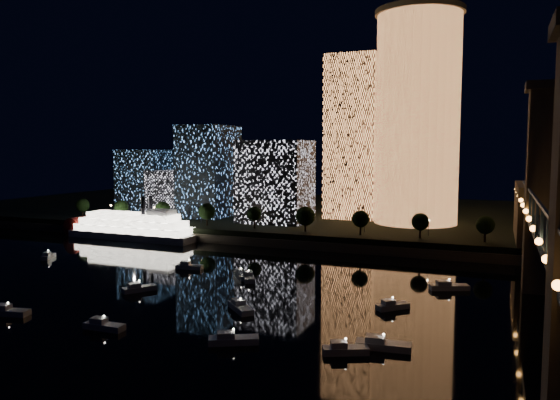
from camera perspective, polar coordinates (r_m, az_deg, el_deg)
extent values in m
plane|color=black|center=(113.46, -7.44, -12.31)|extent=(520.00, 520.00, 0.00)
cube|color=black|center=(261.61, 9.93, -1.71)|extent=(420.00, 160.00, 5.00)
cube|color=#6B5E4C|center=(186.92, 4.96, -4.78)|extent=(420.00, 6.00, 3.00)
cylinder|color=#FF9951|center=(221.60, 14.16, 8.02)|extent=(32.00, 32.00, 80.52)
cylinder|color=#6B5E4C|center=(227.39, 14.41, 18.46)|extent=(34.00, 34.00, 2.00)
cube|color=#FF9951|center=(235.76, 7.75, 6.48)|extent=(21.46, 21.46, 68.28)
cube|color=silver|center=(219.58, -0.48, 1.98)|extent=(26.63, 22.53, 32.77)
cube|color=#5CA0FB|center=(241.15, -7.43, 3.03)|extent=(19.72, 25.64, 39.44)
cube|color=silver|center=(247.84, -10.94, 0.77)|extent=(19.84, 18.03, 19.84)
cube|color=#5CA0FB|center=(258.58, -13.62, 1.92)|extent=(20.73, 22.80, 29.02)
cube|color=#6B5E4C|center=(145.03, 26.44, 0.71)|extent=(11.00, 9.00, 48.00)
cube|color=#6B5E4C|center=(145.40, 26.86, 10.57)|extent=(13.00, 11.00, 2.00)
cube|color=navy|center=(94.88, 25.84, -0.83)|extent=(0.50, 150.00, 0.50)
cube|color=#6B5E4C|center=(195.87, 25.13, -1.85)|extent=(12.00, 40.00, 23.00)
cube|color=navy|center=(83.45, 26.31, -4.06)|extent=(0.50, 0.50, 7.00)
cube|color=navy|center=(107.17, 25.33, -2.04)|extent=(0.50, 0.50, 7.00)
cube|color=navy|center=(130.98, 24.70, -0.76)|extent=(0.50, 0.50, 7.00)
cube|color=navy|center=(154.86, 24.27, 0.13)|extent=(0.50, 0.50, 7.00)
sphere|color=#FF9438|center=(95.50, 25.42, -3.93)|extent=(1.20, 1.20, 1.20)
sphere|color=#FF9438|center=(140.08, 24.29, -1.08)|extent=(1.20, 1.20, 1.20)
sphere|color=#FF9438|center=(184.86, 23.71, 0.40)|extent=(1.20, 1.20, 1.20)
cube|color=silver|center=(216.77, -15.09, -3.59)|extent=(53.44, 13.63, 2.66)
cube|color=white|center=(216.40, -15.11, -2.92)|extent=(48.98, 12.40, 2.43)
cube|color=white|center=(216.07, -15.13, -2.28)|extent=(44.53, 11.17, 2.43)
cube|color=white|center=(215.77, -15.14, -1.64)|extent=(37.86, 9.88, 2.43)
cube|color=silver|center=(207.55, -12.28, -1.26)|extent=(9.03, 6.88, 1.99)
cylinder|color=black|center=(209.46, -14.13, -0.57)|extent=(1.55, 1.55, 6.64)
cylinder|color=black|center=(212.97, -13.40, -0.46)|extent=(1.55, 1.55, 6.64)
cylinder|color=maroon|center=(233.82, -20.22, -2.60)|extent=(8.02, 10.17, 7.75)
cube|color=silver|center=(147.26, -4.10, -7.90)|extent=(6.86, 7.28, 1.20)
cube|color=silver|center=(148.08, -4.22, -7.39)|extent=(3.24, 3.29, 1.00)
sphere|color=white|center=(146.81, -4.10, -7.14)|extent=(0.36, 0.36, 0.36)
cube|color=silver|center=(98.74, 10.76, -14.72)|extent=(9.64, 4.01, 1.20)
cube|color=silver|center=(98.49, 9.93, -14.08)|extent=(3.53, 2.78, 1.00)
sphere|color=white|center=(98.08, 10.78, -13.62)|extent=(0.36, 0.36, 0.36)
cube|color=silver|center=(159.72, -9.46, -6.91)|extent=(8.00, 3.59, 1.20)
cube|color=silver|center=(159.94, -9.86, -6.50)|extent=(2.97, 2.39, 1.00)
sphere|color=white|center=(159.31, -9.48, -6.21)|extent=(0.36, 0.36, 0.36)
cube|color=silver|center=(118.60, -4.14, -11.19)|extent=(8.28, 8.12, 1.20)
cube|color=silver|center=(119.48, -4.37, -10.51)|extent=(3.80, 3.78, 1.00)
sphere|color=white|center=(118.05, -4.15, -10.25)|extent=(0.36, 0.36, 0.36)
cube|color=silver|center=(141.40, 17.26, -8.69)|extent=(9.85, 6.50, 1.20)
cube|color=silver|center=(140.70, 16.72, -8.29)|extent=(4.00, 3.56, 1.00)
sphere|color=white|center=(140.94, 17.29, -7.90)|extent=(0.36, 0.36, 0.36)
cube|color=silver|center=(99.93, -4.88, -14.40)|extent=(9.18, 6.57, 1.20)
cube|color=silver|center=(99.56, -5.67, -13.81)|extent=(3.81, 3.47, 1.00)
sphere|color=white|center=(99.27, -4.89, -13.31)|extent=(0.36, 0.36, 0.36)
cube|color=silver|center=(95.68, 6.87, -15.33)|extent=(8.03, 5.45, 1.20)
cube|color=silver|center=(95.12, 6.17, -14.75)|extent=(3.29, 2.94, 1.00)
sphere|color=white|center=(94.99, 6.89, -14.20)|extent=(0.36, 0.36, 0.36)
cube|color=silver|center=(128.42, -26.51, -10.45)|extent=(9.10, 4.50, 1.20)
cube|color=silver|center=(128.91, -27.01, -9.91)|extent=(3.45, 2.84, 1.00)
sphere|color=white|center=(127.91, -26.55, -9.59)|extent=(0.36, 0.36, 0.36)
cube|color=silver|center=(111.89, -17.89, -12.46)|extent=(8.20, 2.80, 1.20)
cube|color=silver|center=(112.30, -18.40, -11.82)|extent=(2.90, 2.19, 1.00)
sphere|color=white|center=(111.30, -17.92, -11.48)|extent=(0.36, 0.36, 0.36)
cube|color=silver|center=(187.00, -23.04, -5.47)|extent=(4.65, 7.13, 1.20)
cube|color=silver|center=(185.88, -23.17, -5.19)|extent=(2.56, 2.89, 1.00)
sphere|color=white|center=(186.65, -23.07, -4.86)|extent=(0.36, 0.36, 0.36)
cube|color=silver|center=(121.76, 11.68, -10.84)|extent=(6.89, 6.87, 1.20)
cube|color=silver|center=(120.85, 11.26, -10.42)|extent=(3.18, 3.18, 1.00)
sphere|color=white|center=(121.22, 11.70, -9.94)|extent=(0.36, 0.36, 0.36)
cube|color=silver|center=(137.90, -14.48, -8.98)|extent=(6.74, 8.10, 1.20)
cube|color=silver|center=(137.26, -14.98, -8.58)|extent=(3.34, 3.52, 1.00)
sphere|color=white|center=(137.42, -14.50, -8.17)|extent=(0.36, 0.36, 0.36)
cube|color=silver|center=(144.71, -3.29, -8.13)|extent=(6.41, 8.44, 1.20)
cube|color=silver|center=(145.65, -3.34, -7.60)|extent=(3.30, 3.57, 1.00)
sphere|color=white|center=(144.25, -3.30, -7.36)|extent=(0.36, 0.36, 0.36)
cylinder|color=black|center=(246.07, -19.91, -1.34)|extent=(0.70, 0.70, 4.00)
sphere|color=black|center=(245.70, -19.94, -0.53)|extent=(5.87, 5.87, 5.87)
cylinder|color=black|center=(233.29, -16.24, -1.58)|extent=(0.70, 0.70, 4.00)
sphere|color=black|center=(232.91, -16.26, -0.73)|extent=(5.90, 5.90, 5.90)
cylinder|color=black|center=(221.58, -12.16, -1.85)|extent=(0.70, 0.70, 4.00)
sphere|color=black|center=(221.18, -12.18, -0.95)|extent=(6.23, 6.23, 6.23)
cylinder|color=black|center=(211.12, -7.65, -2.13)|extent=(0.70, 0.70, 4.00)
sphere|color=black|center=(210.70, -7.66, -1.18)|extent=(6.36, 6.36, 6.36)
cylinder|color=black|center=(202.11, -2.70, -2.42)|extent=(0.70, 0.70, 4.00)
sphere|color=black|center=(201.66, -2.70, -1.43)|extent=(5.36, 5.36, 5.36)
cylinder|color=black|center=(194.73, 2.67, -2.72)|extent=(0.70, 0.70, 4.00)
sphere|color=black|center=(194.27, 2.67, -1.69)|extent=(6.95, 6.95, 6.95)
cylinder|color=black|center=(189.20, 8.41, -3.01)|extent=(0.70, 0.70, 4.00)
sphere|color=black|center=(188.72, 8.42, -1.96)|extent=(5.88, 5.88, 5.88)
cylinder|color=black|center=(185.66, 14.43, -3.28)|extent=(0.70, 0.70, 4.00)
sphere|color=black|center=(185.18, 14.46, -2.21)|extent=(5.80, 5.80, 5.80)
cylinder|color=black|center=(184.24, 20.62, -3.52)|extent=(0.70, 0.70, 4.00)
sphere|color=black|center=(183.75, 20.66, -2.44)|extent=(5.86, 5.86, 5.86)
cylinder|color=black|center=(244.09, -17.22, -1.19)|extent=(0.24, 0.24, 5.00)
sphere|color=#FFCC7F|center=(243.80, -17.24, -0.54)|extent=(0.70, 0.70, 0.70)
cylinder|color=black|center=(230.93, -12.98, -1.45)|extent=(0.24, 0.24, 5.00)
sphere|color=#FFCC7F|center=(230.62, -12.99, -0.76)|extent=(0.70, 0.70, 0.70)
cylinder|color=black|center=(219.18, -8.24, -1.73)|extent=(0.24, 0.24, 5.00)
sphere|color=#FFCC7F|center=(218.86, -8.25, -1.00)|extent=(0.70, 0.70, 0.70)
cylinder|color=black|center=(209.10, -3.01, -2.02)|extent=(0.24, 0.24, 5.00)
sphere|color=#FFCC7F|center=(208.76, -3.02, -1.26)|extent=(0.70, 0.70, 0.70)
cylinder|color=black|center=(200.93, 2.69, -2.32)|extent=(0.24, 0.24, 5.00)
sphere|color=#FFCC7F|center=(200.58, 2.70, -1.53)|extent=(0.70, 0.70, 0.70)
cylinder|color=black|center=(194.91, 8.82, -2.62)|extent=(0.24, 0.24, 5.00)
sphere|color=#FFCC7F|center=(194.55, 8.83, -1.80)|extent=(0.70, 0.70, 0.70)
cylinder|color=black|center=(191.25, 15.26, -2.90)|extent=(0.24, 0.24, 5.00)
sphere|color=#FFCC7F|center=(190.88, 15.28, -2.07)|extent=(0.70, 0.70, 0.70)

